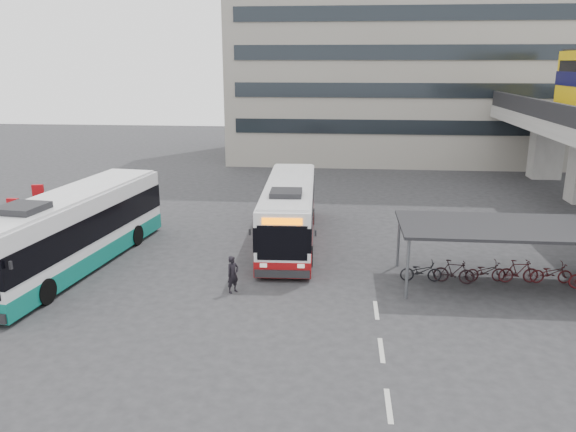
{
  "coord_description": "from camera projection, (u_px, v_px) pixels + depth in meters",
  "views": [
    {
      "loc": [
        1.07,
        -19.28,
        8.87
      ],
      "look_at": [
        -1.31,
        5.53,
        2.0
      ],
      "focal_mm": 35.0,
      "sensor_mm": 36.0,
      "label": 1
    }
  ],
  "objects": [
    {
      "name": "bus_main",
      "position": [
        289.0,
        212.0,
        28.3
      ],
      "size": [
        2.86,
        11.22,
        3.29
      ],
      "rotation": [
        0.0,
        0.0,
        0.04
      ],
      "color": "white",
      "rests_on": "ground"
    },
    {
      "name": "ground",
      "position": [
        309.0,
        308.0,
        20.96
      ],
      "size": [
        120.0,
        120.0,
        0.0
      ],
      "primitive_type": "plane",
      "color": "#28282B",
      "rests_on": "ground"
    },
    {
      "name": "sign_totem_north",
      "position": [
        40.0,
        210.0,
        29.06
      ],
      "size": [
        0.6,
        0.29,
        2.8
      ],
      "rotation": [
        0.0,
        0.0,
        0.22
      ],
      "color": "#A40A0F",
      "rests_on": "ground"
    },
    {
      "name": "bike_shelter",
      "position": [
        523.0,
        254.0,
        22.69
      ],
      "size": [
        10.0,
        4.0,
        2.54
      ],
      "color": "#595B60",
      "rests_on": "ground"
    },
    {
      "name": "pedestrian",
      "position": [
        233.0,
        274.0,
        22.16
      ],
      "size": [
        0.63,
        0.66,
        1.51
      ],
      "primitive_type": "imported",
      "rotation": [
        0.0,
        0.0,
        0.9
      ],
      "color": "black",
      "rests_on": "ground"
    },
    {
      "name": "office_block",
      "position": [
        398.0,
        21.0,
        51.63
      ],
      "size": [
        30.0,
        15.0,
        25.0
      ],
      "primitive_type": "cube",
      "color": "gray",
      "rests_on": "ground"
    },
    {
      "name": "road_markings",
      "position": [
        381.0,
        350.0,
        17.85
      ],
      "size": [
        0.15,
        7.6,
        0.01
      ],
      "color": "beige",
      "rests_on": "ground"
    },
    {
      "name": "sign_totem_mid",
      "position": [
        16.0,
        226.0,
        26.45
      ],
      "size": [
        0.59,
        0.2,
        2.73
      ],
      "rotation": [
        0.0,
        0.0,
        -0.05
      ],
      "color": "#A40A0F",
      "rests_on": "ground"
    },
    {
      "name": "bus_teal",
      "position": [
        73.0,
        231.0,
        24.72
      ],
      "size": [
        4.09,
        12.4,
        3.6
      ],
      "rotation": [
        0.0,
        0.0,
        -0.12
      ],
      "color": "white",
      "rests_on": "ground"
    }
  ]
}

